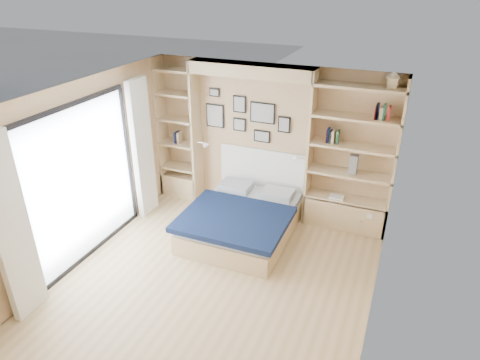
% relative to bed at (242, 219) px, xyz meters
% --- Properties ---
extents(ground, '(4.50, 4.50, 0.00)m').
position_rel_bed_xyz_m(ground, '(0.10, -1.25, -0.26)').
color(ground, tan).
rests_on(ground, ground).
extents(room_shell, '(4.50, 4.50, 4.50)m').
position_rel_bed_xyz_m(room_shell, '(-0.28, 0.27, 0.82)').
color(room_shell, tan).
rests_on(room_shell, ground).
extents(bed, '(1.58, 1.96, 1.07)m').
position_rel_bed_xyz_m(bed, '(0.00, 0.00, 0.00)').
color(bed, '#E2C38A').
rests_on(bed, ground).
extents(photo_gallery, '(1.48, 0.02, 0.82)m').
position_rel_bed_xyz_m(photo_gallery, '(-0.35, 0.97, 1.34)').
color(photo_gallery, black).
rests_on(photo_gallery, ground).
extents(reading_lamps, '(1.92, 0.12, 0.15)m').
position_rel_bed_xyz_m(reading_lamps, '(-0.20, 0.75, 0.84)').
color(reading_lamps, silver).
rests_on(reading_lamps, ground).
extents(shelf_decor, '(3.58, 0.23, 2.03)m').
position_rel_bed_xyz_m(shelf_decor, '(1.23, 0.82, 1.43)').
color(shelf_decor, '#9F2618').
rests_on(shelf_decor, ground).
extents(deck, '(3.20, 4.00, 0.05)m').
position_rel_bed_xyz_m(deck, '(-3.50, -1.25, -0.26)').
color(deck, '#736755').
rests_on(deck, ground).
extents(deck_chair, '(0.46, 0.75, 0.74)m').
position_rel_bed_xyz_m(deck_chair, '(-2.84, -1.19, 0.09)').
color(deck_chair, tan).
rests_on(deck_chair, ground).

